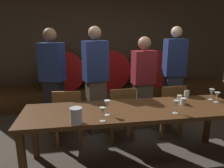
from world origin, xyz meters
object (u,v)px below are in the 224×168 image
(cup_far_left, at_px, (179,99))
(wine_glass_left, at_px, (107,104))
(wine_glass_right, at_px, (212,92))
(cup_center_left, at_px, (183,101))
(guest_far_left, at_px, (53,81))
(pitcher, at_px, (76,116))
(chair_right, at_px, (170,108))
(guest_center_left, at_px, (96,80))
(guest_far_right, at_px, (173,74))
(wine_glass_far_right, at_px, (217,95))
(guest_center_right, at_px, (143,83))
(candle_center, at_px, (71,114))
(wine_glass_center, at_px, (176,104))
(chair_left, at_px, (69,114))
(cup_center_right, at_px, (187,94))
(wine_barrel_center, at_px, (108,68))
(dining_table, at_px, (133,114))
(wine_barrel_right, at_px, (149,67))
(wine_barrel_left, at_px, (65,69))
(chair_center, at_px, (121,111))
(wine_glass_far_left, at_px, (103,111))

(cup_far_left, bearing_deg, wine_glass_left, -164.60)
(wine_glass_right, distance_m, cup_center_left, 0.51)
(guest_far_left, height_order, pitcher, guest_far_left)
(chair_right, height_order, guest_far_left, guest_far_left)
(guest_center_left, relative_size, guest_far_right, 1.00)
(chair_right, xyz_separation_m, guest_far_right, (0.31, 0.59, 0.43))
(cup_far_left, bearing_deg, wine_glass_far_right, -8.92)
(guest_center_right, relative_size, wine_glass_left, 9.01)
(candle_center, bearing_deg, wine_glass_left, 2.30)
(pitcher, bearing_deg, wine_glass_center, 4.61)
(chair_right, xyz_separation_m, wine_glass_center, (-0.34, -0.85, 0.38))
(chair_left, xyz_separation_m, cup_center_left, (1.52, -0.57, 0.32))
(guest_far_right, bearing_deg, cup_center_right, 78.26)
(wine_barrel_center, bearing_deg, wine_glass_center, -81.21)
(pitcher, relative_size, cup_far_left, 1.71)
(chair_right, bearing_deg, dining_table, 36.80)
(wine_barrel_center, xyz_separation_m, cup_center_right, (0.86, -2.12, -0.04))
(dining_table, relative_size, wine_glass_left, 15.14)
(wine_barrel_right, relative_size, cup_center_left, 10.24)
(guest_far_left, bearing_deg, wine_glass_left, 140.75)
(wine_barrel_center, xyz_separation_m, wine_glass_right, (1.14, -2.28, 0.02))
(chair_left, relative_size, cup_center_right, 8.72)
(wine_barrel_left, height_order, wine_glass_right, wine_barrel_left)
(wine_barrel_center, height_order, guest_center_right, guest_center_right)
(chair_center, distance_m, pitcher, 1.20)
(wine_barrel_right, height_order, wine_glass_right, wine_barrel_right)
(wine_barrel_center, xyz_separation_m, guest_center_left, (-0.42, -1.50, 0.07))
(wine_barrel_right, distance_m, wine_glass_far_right, 2.40)
(guest_far_right, height_order, pitcher, guest_far_right)
(wine_barrel_center, bearing_deg, chair_left, -115.43)
(chair_center, relative_size, guest_far_right, 0.49)
(wine_barrel_left, height_order, chair_left, wine_barrel_left)
(wine_glass_far_left, bearing_deg, chair_center, 66.83)
(wine_barrel_center, height_order, wine_barrel_right, same)
(dining_table, relative_size, wine_glass_right, 17.56)
(dining_table, distance_m, wine_glass_right, 1.21)
(dining_table, bearing_deg, cup_center_right, 20.35)
(candle_center, relative_size, wine_glass_far_left, 1.24)
(cup_center_left, bearing_deg, chair_right, 80.32)
(wine_barrel_right, height_order, wine_glass_far_left, wine_barrel_right)
(pitcher, bearing_deg, guest_far_right, 40.38)
(chair_center, xyz_separation_m, cup_center_right, (0.93, -0.28, 0.33))
(guest_far_right, bearing_deg, candle_center, 37.92)
(wine_glass_right, bearing_deg, wine_barrel_right, 93.35)
(wine_glass_center, distance_m, cup_center_left, 0.36)
(wine_barrel_left, relative_size, chair_left, 1.02)
(chair_left, distance_m, candle_center, 0.85)
(cup_center_right, bearing_deg, chair_right, 109.24)
(guest_center_left, height_order, guest_far_right, guest_far_right)
(chair_center, relative_size, guest_far_left, 0.50)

